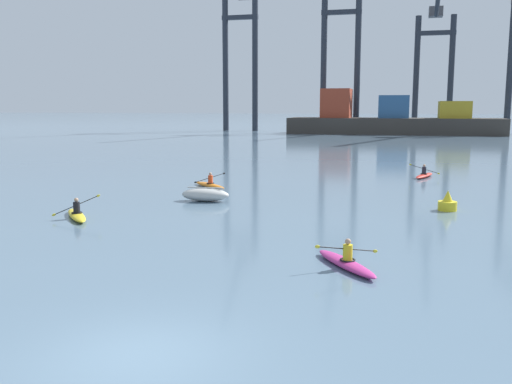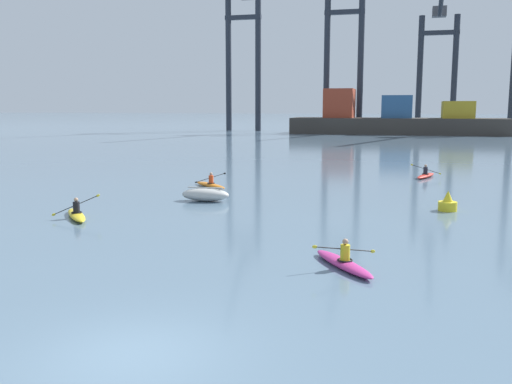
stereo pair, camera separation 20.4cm
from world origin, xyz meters
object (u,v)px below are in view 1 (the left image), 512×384
at_px(gantry_crane_west, 239,40).
at_px(kayak_yellow, 77,214).
at_px(container_barge, 390,120).
at_px(gantry_crane_east_mid, 435,50).
at_px(capsized_dinghy, 205,195).
at_px(kayak_red, 424,175).
at_px(kayak_orange, 210,185).
at_px(channel_buoy, 447,203).
at_px(kayak_magenta, 346,262).
at_px(gantry_crane_west_mid, 341,38).

relative_size(gantry_crane_west, kayak_yellow, 13.38).
xyz_separation_m(gantry_crane_west, kayak_yellow, (19.33, -91.66, -18.53)).
relative_size(container_barge, gantry_crane_west, 0.97).
height_order(gantry_crane_east_mid, capsized_dinghy, gantry_crane_east_mid).
xyz_separation_m(container_barge, capsized_dinghy, (-7.60, -79.71, -2.21)).
xyz_separation_m(kayak_red, kayak_orange, (-13.23, -8.65, 0.00)).
distance_m(container_barge, capsized_dinghy, 80.10).
distance_m(kayak_red, kayak_orange, 15.81).
bearing_deg(gantry_crane_west, kayak_red, -64.04).
height_order(gantry_crane_east_mid, kayak_red, gantry_crane_east_mid).
relative_size(container_barge, channel_buoy, 38.64).
xyz_separation_m(kayak_yellow, kayak_orange, (2.55, 10.89, -0.00)).
xyz_separation_m(kayak_magenta, kayak_yellow, (-12.66, 4.82, 0.00)).
bearing_deg(channel_buoy, kayak_red, 92.90).
xyz_separation_m(container_barge, gantry_crane_west, (-31.00, 6.08, 16.15)).
relative_size(capsized_dinghy, kayak_magenta, 0.86).
xyz_separation_m(gantry_crane_east_mid, kayak_orange, (-17.12, -89.86, -16.37)).
xyz_separation_m(gantry_crane_east_mid, kayak_yellow, (-19.67, -100.76, -16.37)).
distance_m(container_barge, gantry_crane_west, 35.48).
bearing_deg(gantry_crane_west, kayak_orange, -74.84).
relative_size(gantry_crane_east_mid, capsized_dinghy, 12.50).
height_order(capsized_dinghy, kayak_magenta, kayak_magenta).
xyz_separation_m(kayak_red, kayak_yellow, (-15.78, -19.55, 0.00)).
bearing_deg(gantry_crane_west, gantry_crane_west_mid, -0.24).
height_order(capsized_dinghy, kayak_yellow, kayak_yellow).
distance_m(gantry_crane_west_mid, kayak_orange, 82.70).
bearing_deg(gantry_crane_east_mid, kayak_yellow, -101.05).
xyz_separation_m(gantry_crane_east_mid, channel_buoy, (-3.22, -94.43, -16.18)).
xyz_separation_m(gantry_crane_west, kayak_red, (35.11, -72.12, -18.53)).
bearing_deg(kayak_yellow, kayak_red, 51.09).
relative_size(channel_buoy, kayak_orange, 0.34).
relative_size(gantry_crane_west, gantry_crane_east_mid, 1.20).
height_order(kayak_red, kayak_yellow, kayak_yellow).
distance_m(kayak_red, kayak_yellow, 25.12).
bearing_deg(container_barge, kayak_yellow, -97.77).
distance_m(kayak_magenta, kayak_yellow, 13.54).
distance_m(kayak_yellow, kayak_orange, 11.19).
bearing_deg(gantry_crane_west, gantry_crane_east_mid, 13.12).
xyz_separation_m(channel_buoy, kayak_yellow, (-16.45, -6.33, -0.19)).
relative_size(container_barge, kayak_magenta, 12.43).
height_order(capsized_dinghy, kayak_orange, kayak_orange).
bearing_deg(gantry_crane_east_mid, capsized_dinghy, -99.34).
distance_m(container_barge, kayak_yellow, 86.41).
bearing_deg(container_barge, kayak_magenta, -89.38).
distance_m(gantry_crane_east_mid, channel_buoy, 95.86).
bearing_deg(kayak_yellow, container_barge, 82.23).
distance_m(channel_buoy, kayak_yellow, 17.63).
relative_size(gantry_crane_east_mid, kayak_orange, 11.23).
distance_m(gantry_crane_west, gantry_crane_west_mid, 20.81).
relative_size(gantry_crane_east_mid, channel_buoy, 33.27).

